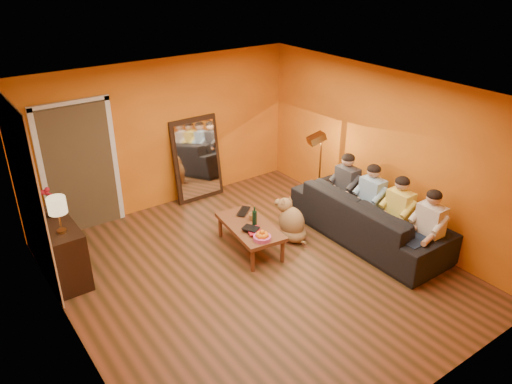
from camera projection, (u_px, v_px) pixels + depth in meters
room_shell at (241, 182)px, 6.86m from camera, size 5.00×5.50×2.60m
white_accent at (26, 193)px, 6.57m from camera, size 0.02×1.90×2.58m
doorway_recess at (78, 167)px, 7.99m from camera, size 1.06×0.30×2.10m
door_jamb_left at (43, 178)px, 7.60m from camera, size 0.08×0.06×2.20m
door_jamb_right at (115, 161)px, 8.20m from camera, size 0.08×0.06×2.20m
door_header at (69, 103)px, 7.43m from camera, size 1.22×0.06×0.08m
mirror_frame at (197, 159)px, 9.04m from camera, size 0.92×0.27×1.51m
mirror_glass at (198, 160)px, 9.01m from camera, size 0.78×0.21×1.35m
sideboard at (61, 250)px, 6.94m from camera, size 0.44×1.18×0.85m
table_lamp at (59, 215)px, 6.42m from camera, size 0.24×0.24×0.51m
sofa at (369, 217)px, 7.85m from camera, size 2.64×1.03×0.77m
coffee_table at (250, 237)px, 7.66m from camera, size 0.76×1.29×0.42m
floor_lamp at (320, 173)px, 8.56m from camera, size 0.35×0.31×1.44m
dog at (292, 219)px, 7.87m from camera, size 0.48×0.66×0.71m
person_far_left at (429, 229)px, 7.09m from camera, size 0.70×0.44×1.22m
person_mid_left at (399, 214)px, 7.49m from camera, size 0.70×0.44×1.22m
person_mid_right at (371, 200)px, 7.89m from camera, size 0.70×0.44×1.22m
person_far_right at (347, 188)px, 8.29m from camera, size 0.70×0.44×1.22m
fruit_bowl at (262, 235)px, 7.15m from camera, size 0.26×0.26×0.16m
wine_bottle at (255, 216)px, 7.49m from camera, size 0.07×0.07×0.31m
tumbler at (252, 217)px, 7.70m from camera, size 0.13×0.13×0.10m
laptop at (247, 212)px, 7.91m from camera, size 0.41×0.39×0.03m
book_lower at (248, 233)px, 7.32m from camera, size 0.23×0.28×0.02m
book_mid at (248, 231)px, 7.33m from camera, size 0.28×0.32×0.02m
book_upper at (248, 231)px, 7.30m from camera, size 0.26×0.29×0.02m
vase at (49, 210)px, 6.90m from camera, size 0.17×0.17×0.18m
flowers at (46, 194)px, 6.78m from camera, size 0.17×0.17×0.45m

